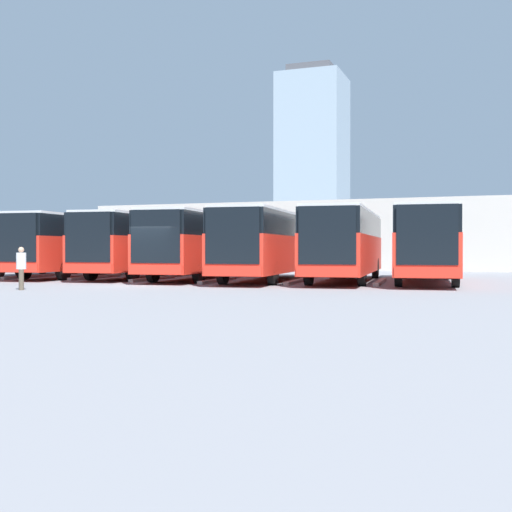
{
  "coord_description": "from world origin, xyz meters",
  "views": [
    {
      "loc": [
        -13.83,
        23.9,
        1.55
      ],
      "look_at": [
        -2.91,
        -5.97,
        1.2
      ],
      "focal_mm": 45.0,
      "sensor_mm": 36.0,
      "label": 1
    }
  ],
  "objects": [
    {
      "name": "curb_divider_4",
      "position": [
        5.54,
        -4.66,
        0.07
      ],
      "size": [
        0.72,
        5.17,
        0.15
      ],
      "primitive_type": "cube",
      "rotation": [
        0.0,
        0.0,
        0.09
      ],
      "color": "#9E9E99",
      "rests_on": "ground_plane"
    },
    {
      "name": "station_building",
      "position": [
        0.0,
        -28.59,
        2.59
      ],
      "size": [
        33.98,
        16.26,
        5.14
      ],
      "color": "beige",
      "rests_on": "ground_plane"
    },
    {
      "name": "office_tower",
      "position": [
        33.44,
        -152.26,
        25.79
      ],
      "size": [
        17.71,
        17.71,
        52.77
      ],
      "color": "#93A8B7",
      "rests_on": "ground_plane"
    },
    {
      "name": "curb_divider_1",
      "position": [
        -5.54,
        -4.33,
        0.07
      ],
      "size": [
        0.72,
        5.17,
        0.15
      ],
      "primitive_type": "cube",
      "rotation": [
        0.0,
        0.0,
        0.09
      ],
      "color": "#9E9E99",
      "rests_on": "ground_plane"
    },
    {
      "name": "bus_1",
      "position": [
        -7.39,
        -6.1,
        1.86
      ],
      "size": [
        3.63,
        12.16,
        3.33
      ],
      "rotation": [
        0.0,
        0.0,
        0.09
      ],
      "color": "red",
      "rests_on": "ground_plane"
    },
    {
      "name": "bus_5",
      "position": [
        7.39,
        -6.04,
        1.86
      ],
      "size": [
        3.63,
        12.16,
        3.33
      ],
      "rotation": [
        0.0,
        0.0,
        0.09
      ],
      "color": "red",
      "rests_on": "ground_plane"
    },
    {
      "name": "ground_plane",
      "position": [
        0.0,
        0.0,
        0.0
      ],
      "size": [
        600.0,
        600.0,
        0.0
      ],
      "primitive_type": "plane",
      "color": "gray"
    },
    {
      "name": "bus_2",
      "position": [
        -3.7,
        -5.5,
        1.86
      ],
      "size": [
        3.63,
        12.16,
        3.33
      ],
      "rotation": [
        0.0,
        0.0,
        0.09
      ],
      "color": "red",
      "rests_on": "ground_plane"
    },
    {
      "name": "bus_6",
      "position": [
        11.08,
        -5.57,
        1.86
      ],
      "size": [
        3.63,
        12.16,
        3.33
      ],
      "rotation": [
        0.0,
        0.0,
        0.09
      ],
      "color": "red",
      "rests_on": "ground_plane"
    },
    {
      "name": "pedestrian",
      "position": [
        2.75,
        4.31,
        0.87
      ],
      "size": [
        0.51,
        0.51,
        1.62
      ],
      "rotation": [
        0.0,
        0.0,
        5.45
      ],
      "color": "brown",
      "rests_on": "ground_plane"
    },
    {
      "name": "bus_3",
      "position": [
        -0.0,
        -5.96,
        1.86
      ],
      "size": [
        3.63,
        12.16,
        3.33
      ],
      "rotation": [
        0.0,
        0.0,
        0.09
      ],
      "color": "red",
      "rests_on": "ground_plane"
    },
    {
      "name": "curb_divider_2",
      "position": [
        -1.85,
        -3.73,
        0.07
      ],
      "size": [
        0.72,
        5.17,
        0.15
      ],
      "primitive_type": "cube",
      "rotation": [
        0.0,
        0.0,
        0.09
      ],
      "color": "#9E9E99",
      "rests_on": "ground_plane"
    },
    {
      "name": "bus_0",
      "position": [
        -11.08,
        -6.52,
        1.86
      ],
      "size": [
        3.63,
        12.16,
        3.33
      ],
      "rotation": [
        0.0,
        0.0,
        0.09
      ],
      "color": "red",
      "rests_on": "ground_plane"
    },
    {
      "name": "curb_divider_3",
      "position": [
        1.85,
        -4.19,
        0.07
      ],
      "size": [
        0.72,
        5.17,
        0.15
      ],
      "primitive_type": "cube",
      "rotation": [
        0.0,
        0.0,
        0.09
      ],
      "color": "#9E9E99",
      "rests_on": "ground_plane"
    },
    {
      "name": "bus_4",
      "position": [
        3.69,
        -6.43,
        1.86
      ],
      "size": [
        3.63,
        12.16,
        3.33
      ],
      "rotation": [
        0.0,
        0.0,
        0.09
      ],
      "color": "red",
      "rests_on": "ground_plane"
    },
    {
      "name": "curb_divider_0",
      "position": [
        -9.24,
        -4.75,
        0.07
      ],
      "size": [
        0.72,
        5.17,
        0.15
      ],
      "primitive_type": "cube",
      "rotation": [
        0.0,
        0.0,
        0.09
      ],
      "color": "#9E9E99",
      "rests_on": "ground_plane"
    },
    {
      "name": "curb_divider_5",
      "position": [
        9.24,
        -4.27,
        0.07
      ],
      "size": [
        0.72,
        5.17,
        0.15
      ],
      "primitive_type": "cube",
      "rotation": [
        0.0,
        0.0,
        0.09
      ],
      "color": "#9E9E99",
      "rests_on": "ground_plane"
    }
  ]
}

